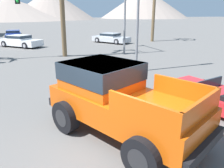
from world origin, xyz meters
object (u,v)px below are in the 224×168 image
object	(u,v)px
orange_pickup_truck	(116,96)
traffic_light_crosswalk	(118,1)
red_convertible_car	(219,98)
parked_car_white	(20,41)
parked_car_blue	(13,35)
parked_car_silver	(111,38)

from	to	relation	value
orange_pickup_truck	traffic_light_crosswalk	world-z (taller)	traffic_light_crosswalk
red_convertible_car	parked_car_white	bearing A→B (deg)	98.39
parked_car_white	parked_car_blue	world-z (taller)	parked_car_white
parked_car_blue	parked_car_silver	bearing A→B (deg)	-37.32
parked_car_silver	traffic_light_crosswalk	size ratio (longest dim) A/B	0.76
red_convertible_car	parked_car_silver	bearing A→B (deg)	69.48
traffic_light_crosswalk	red_convertible_car	bearing A→B (deg)	175.68
red_convertible_car	parked_car_white	size ratio (longest dim) A/B	0.99
parked_car_silver	parked_car_blue	xyz separation A→B (m)	(-10.99, 7.79, 0.03)
red_convertible_car	parked_car_white	xyz separation A→B (m)	(-7.52, 18.75, 0.22)
parked_car_blue	traffic_light_crosswalk	bearing A→B (deg)	-56.52
parked_car_silver	parked_car_blue	world-z (taller)	parked_car_blue
parked_car_silver	parked_car_white	bearing A→B (deg)	-34.59
red_convertible_car	parked_car_blue	size ratio (longest dim) A/B	0.99
orange_pickup_truck	parked_car_blue	bearing A→B (deg)	72.60
orange_pickup_truck	parked_car_blue	distance (m)	27.23
parked_car_blue	traffic_light_crosswalk	xyz separation A→B (m)	(9.65, -13.53, 3.69)
parked_car_white	traffic_light_crosswalk	xyz separation A→B (m)	(8.50, -5.74, 3.68)
orange_pickup_truck	traffic_light_crosswalk	xyz separation A→B (m)	(5.11, 13.31, 3.18)
red_convertible_car	traffic_light_crosswalk	world-z (taller)	traffic_light_crosswalk
red_convertible_car	parked_car_silver	xyz separation A→B (m)	(2.33, 18.75, 0.18)
red_convertible_car	orange_pickup_truck	bearing A→B (deg)	170.78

